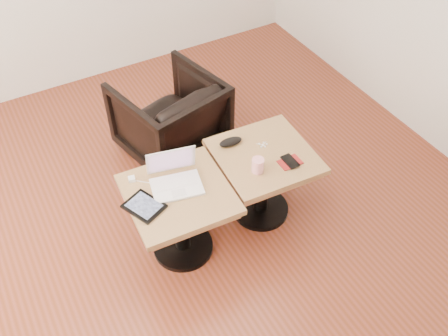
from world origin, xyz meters
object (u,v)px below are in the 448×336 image
laptop (175,178)px  striped_cup (258,165)px  armchair (170,118)px  side_table_right (263,169)px  side_table_left (180,207)px

laptop → striped_cup: bearing=-5.3°
armchair → laptop: bearing=55.3°
side_table_right → striped_cup: (-0.12, -0.11, 0.19)m
side_table_right → striped_cup: striped_cup is taller
side_table_right → striped_cup: size_ratio=6.63×
laptop → armchair: 0.96m
striped_cup → laptop: bearing=162.1°
laptop → striped_cup: size_ratio=3.56×
side_table_right → side_table_left: bearing=-173.9°
side_table_left → striped_cup: size_ratio=6.61×
side_table_left → side_table_right: (0.63, 0.03, 0.00)m
side_table_left → striped_cup: (0.51, -0.08, 0.19)m
side_table_right → armchair: (-0.27, 0.91, -0.09)m
side_table_right → laptop: size_ratio=1.86×
side_table_left → laptop: size_ratio=1.86×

